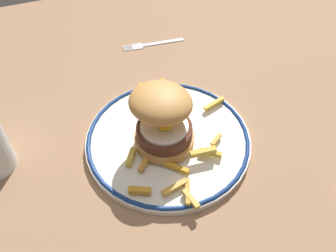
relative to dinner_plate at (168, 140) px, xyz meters
The scene contains 5 objects.
ground_plane 5.49cm from the dinner_plate, 101.54° to the left, with size 144.37×105.85×4.00cm, color #9C7453.
dinner_plate is the anchor object (origin of this frame).
burger 6.28cm from the dinner_plate, behind, with size 14.79×14.62×11.04cm.
fries_pile 1.58cm from the dinner_plate, 32.36° to the right, with size 23.14×28.44×2.77cm.
fork 29.79cm from the dinner_plate, 77.86° to the left, with size 14.47×2.64×0.36cm.
Camera 1 is at (-13.78, -46.07, 54.02)cm, focal length 41.05 mm.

